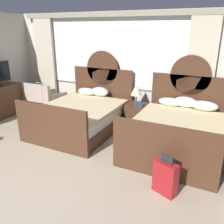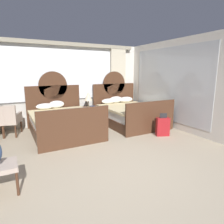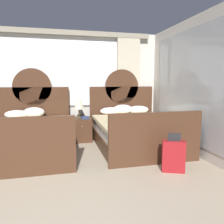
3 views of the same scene
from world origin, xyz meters
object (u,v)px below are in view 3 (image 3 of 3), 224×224
book_on_nightstand (85,118)px  bed_near_mirror (134,130)px  suitcase_on_floor (173,156)px  table_lamp_on_nightstand (79,103)px  nightstand_between_beds (81,129)px  bed_near_window (28,136)px

book_on_nightstand → bed_near_mirror: bearing=-30.4°
suitcase_on_floor → book_on_nightstand: bearing=119.0°
table_lamp_on_nightstand → book_on_nightstand: 0.39m
nightstand_between_beds → suitcase_on_floor: size_ratio=0.90×
bed_near_mirror → suitcase_on_floor: bearing=-84.8°
bed_near_mirror → book_on_nightstand: size_ratio=8.60×
bed_near_mirror → suitcase_on_floor: (0.14, -1.51, -0.10)m
book_on_nightstand → suitcase_on_floor: size_ratio=0.41×
bed_near_window → bed_near_mirror: same height
nightstand_between_beds → book_on_nightstand: bearing=-47.4°
bed_near_mirror → suitcase_on_floor: size_ratio=3.51×
nightstand_between_beds → bed_near_mirror: bearing=-32.0°
bed_near_window → book_on_nightstand: bed_near_window is taller
nightstand_between_beds → book_on_nightstand: size_ratio=2.19×
bed_near_mirror → book_on_nightstand: bearing=149.6°
nightstand_between_beds → book_on_nightstand: (0.09, -0.10, 0.30)m
nightstand_between_beds → book_on_nightstand: 0.33m
bed_near_mirror → bed_near_window: bearing=-179.7°
book_on_nightstand → suitcase_on_floor: (1.17, -2.11, -0.33)m
bed_near_mirror → table_lamp_on_nightstand: size_ratio=4.30×
bed_near_mirror → nightstand_between_beds: bearing=148.0°
bed_near_window → nightstand_between_beds: bed_near_window is taller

